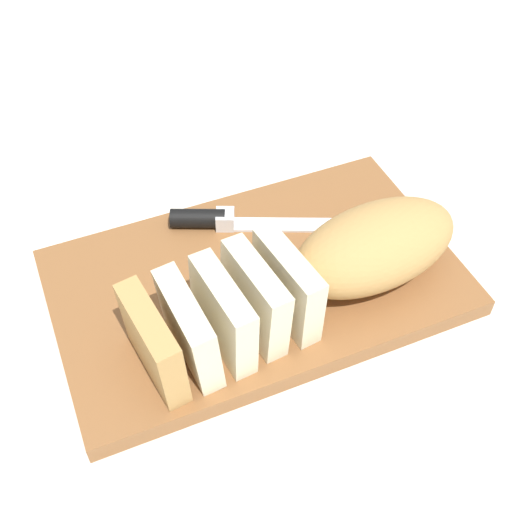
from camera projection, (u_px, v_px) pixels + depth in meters
The scene contains 6 objects.
ground_plane at pixel (256, 288), 0.71m from camera, with size 3.00×3.00×0.00m, color silver.
cutting_board at pixel (256, 282), 0.70m from camera, with size 0.42×0.25×0.02m, color brown.
bread_loaf at pixel (320, 271), 0.65m from camera, with size 0.36×0.14×0.08m.
bread_knife at pixel (234, 220), 0.74m from camera, with size 0.25×0.12×0.02m.
crumb_near_knife at pixel (226, 296), 0.67m from camera, with size 0.00×0.00×0.00m, color tan.
crumb_near_loaf at pixel (255, 231), 0.74m from camera, with size 0.00×0.00×0.00m, color tan.
Camera 1 is at (0.16, 0.43, 0.54)m, focal length 46.65 mm.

